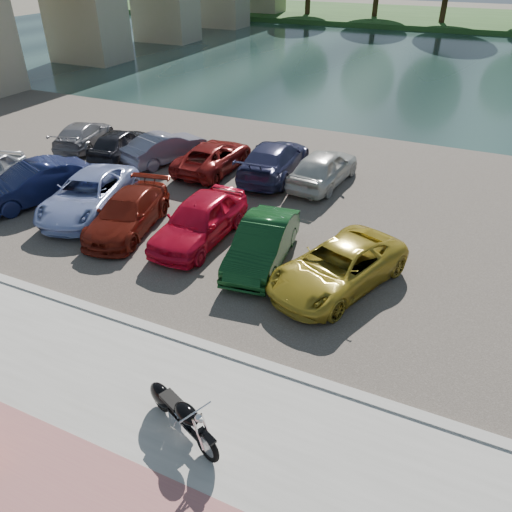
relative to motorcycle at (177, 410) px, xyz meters
The scene contains 20 objects.
ground 0.69m from the motorcycle, 107.33° to the left, with size 200.00×200.00×0.00m, color #595447.
promenade 0.81m from the motorcycle, 101.00° to the right, with size 60.00×6.00×0.10m, color #9E9D95.
pink_path 2.17m from the motorcycle, 93.24° to the right, with size 60.00×2.00×0.01m, color #9E595D.
kerb 2.44m from the motorcycle, 92.88° to the left, with size 60.00×0.30×0.14m, color #9E9D95.
parking_lot 11.40m from the motorcycle, 90.60° to the left, with size 60.00×18.00×0.04m, color #3F3A33.
river 40.39m from the motorcycle, 90.17° to the left, with size 120.00×40.00×0.00m, color #1A2F2E.
far_bank 72.38m from the motorcycle, 90.09° to the left, with size 120.00×24.00×0.60m, color #244C1B.
motorcycle is the anchor object (origin of this frame).
car_1 13.03m from the motorcycle, 147.50° to the left, with size 1.59×4.57×1.51m, color #151C43.
car_2 11.11m from the motorcycle, 139.64° to the left, with size 2.32×5.04×1.40m, color #99A9DF.
car_3 9.12m from the motorcycle, 133.29° to the left, with size 1.79×4.41×1.28m, color maroon.
car_4 7.93m from the motorcycle, 116.84° to the left, with size 1.82×4.51×1.54m, color red.
car_5 6.74m from the motorcycle, 99.05° to the left, with size 1.46×4.18×1.38m, color #103B18.
car_6 6.56m from the motorcycle, 76.92° to the left, with size 2.19×4.76×1.32m, color #AD9527.
car_7 18.63m from the motorcycle, 136.83° to the left, with size 1.73×4.25×1.23m, color gray.
car_8 16.63m from the motorcycle, 131.78° to the left, with size 1.57×3.91×1.33m, color black.
car_9 15.50m from the motorcycle, 124.35° to the left, with size 1.42×4.07×1.34m, color slate.
car_10 14.21m from the motorcycle, 115.93° to the left, with size 2.11×4.58×1.27m, color maroon.
car_11 13.80m from the motorcycle, 104.74° to the left, with size 2.09×5.15×1.50m, color #2A2C51.
car_12 13.42m from the motorcycle, 95.40° to the left, with size 1.76×4.36×1.49m, color beige.
Camera 1 is at (4.55, -6.06, 8.69)m, focal length 35.00 mm.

